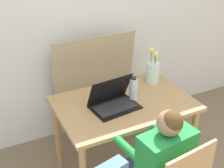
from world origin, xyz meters
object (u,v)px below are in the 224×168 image
person_seated (160,159)px  flower_vase (153,71)px  water_bottle (134,89)px  laptop (113,100)px

person_seated → flower_vase: 0.91m
water_bottle → laptop: bearing=-174.6°
person_seated → laptop: bearing=-92.9°
laptop → flower_vase: 0.52m
person_seated → laptop: person_seated is taller
person_seated → laptop: 0.60m
person_seated → laptop: (-0.04, 0.59, 0.13)m
person_seated → water_bottle: size_ratio=5.21×
flower_vase → water_bottle: 0.34m
flower_vase → water_bottle: size_ratio=1.63×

